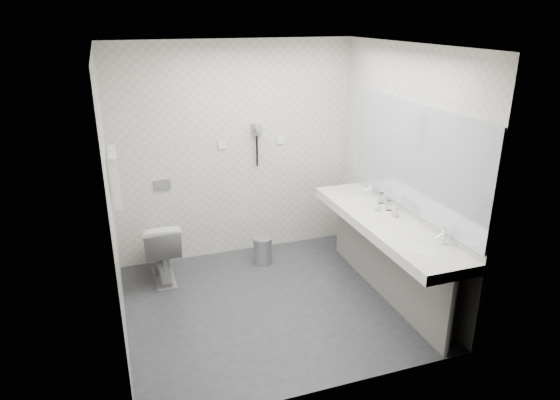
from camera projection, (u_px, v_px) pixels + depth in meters
name	position (u px, v px, depth m)	size (l,w,h in m)	color
floor	(271.00, 304.00, 5.05)	(2.80, 2.80, 0.00)	#2D2E33
ceiling	(269.00, 45.00, 4.17)	(2.80, 2.80, 0.00)	silver
wall_back	(235.00, 152.00, 5.76)	(2.80, 2.80, 0.00)	beige
wall_front	(328.00, 245.00, 3.46)	(2.80, 2.80, 0.00)	beige
wall_left	(111.00, 205.00, 4.18)	(2.60, 2.60, 0.00)	beige
wall_right	(402.00, 172.00, 5.04)	(2.60, 2.60, 0.00)	beige
vanity_counter	(385.00, 224.00, 4.93)	(0.55, 2.20, 0.10)	silver
vanity_panel	(384.00, 262.00, 5.09)	(0.03, 2.15, 0.75)	gray
vanity_post_near	(451.00, 317.00, 4.18)	(0.06, 0.06, 0.75)	silver
vanity_post_far	(342.00, 224.00, 6.02)	(0.06, 0.06, 0.75)	silver
mirror	(414.00, 158.00, 4.78)	(0.02, 2.20, 1.05)	#B2BCC6
basin_near	(423.00, 248.00, 4.35)	(0.40, 0.31, 0.05)	silver
basin_far	(355.00, 199.00, 5.50)	(0.40, 0.31, 0.05)	silver
faucet_near	(444.00, 236.00, 4.37)	(0.04, 0.04, 0.15)	silver
faucet_far	(371.00, 189.00, 5.52)	(0.04, 0.04, 0.15)	silver
soap_bottle_a	(395.00, 212.00, 4.95)	(0.05, 0.05, 0.12)	silver
soap_bottle_b	(378.00, 207.00, 5.12)	(0.07, 0.07, 0.09)	silver
soap_bottle_c	(396.00, 211.00, 4.98)	(0.04, 0.04, 0.11)	silver
glass_left	(389.00, 205.00, 5.13)	(0.06, 0.06, 0.11)	silver
glass_right	(381.00, 198.00, 5.32)	(0.06, 0.06, 0.11)	silver
toilet	(161.00, 250.00, 5.42)	(0.39, 0.69, 0.70)	silver
flush_plate	(162.00, 185.00, 5.59)	(0.18, 0.02, 0.12)	#B2B5BA
pedal_bin	(263.00, 251.00, 5.82)	(0.22, 0.22, 0.31)	#B2B5BA
bin_lid	(263.00, 238.00, 5.76)	(0.22, 0.22, 0.01)	#B2B5BA
towel_rail	(111.00, 153.00, 4.57)	(0.02, 0.02, 0.62)	silver
towel_near	(116.00, 180.00, 4.53)	(0.07, 0.24, 0.48)	white
towel_far	(114.00, 172.00, 4.78)	(0.07, 0.24, 0.48)	white
dryer_cradle	(256.00, 130.00, 5.72)	(0.10, 0.04, 0.14)	gray
dryer_barrel	(258.00, 128.00, 5.65)	(0.08, 0.08, 0.14)	gray
dryer_cord	(257.00, 151.00, 5.79)	(0.02, 0.02, 0.35)	black
switch_plate_a	(222.00, 145.00, 5.67)	(0.09, 0.02, 0.09)	silver
switch_plate_b	(281.00, 140.00, 5.88)	(0.09, 0.02, 0.09)	silver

